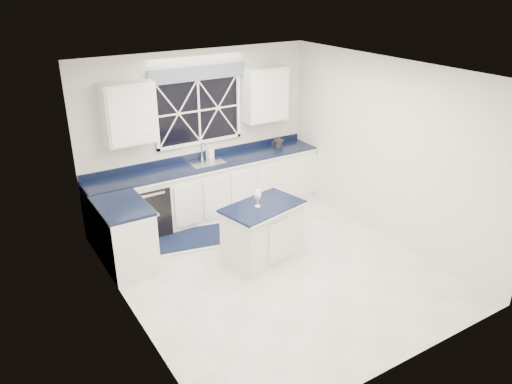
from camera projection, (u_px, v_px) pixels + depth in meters
ground at (274, 268)px, 6.95m from camera, size 4.50×4.50×0.00m
back_wall at (199, 134)px, 8.15m from camera, size 4.00×0.10×2.70m
base_cabinets at (195, 199)px, 7.99m from camera, size 3.99×1.60×0.90m
countertop at (208, 164)px, 8.09m from camera, size 3.98×0.64×0.04m
dishwasher at (146, 208)px, 7.77m from camera, size 0.60×0.58×0.82m
window at (199, 106)px, 7.92m from camera, size 1.65×0.09×1.26m
upper_cabinets at (202, 103)px, 7.80m from camera, size 3.10×0.34×0.90m
faucet at (202, 150)px, 8.17m from camera, size 0.05×0.20×0.30m
island at (263, 232)px, 7.04m from camera, size 1.23×0.89×0.83m
rug at (191, 239)px, 7.69m from camera, size 1.48×1.08×0.02m
kettle at (278, 142)px, 8.80m from camera, size 0.26×0.17×0.18m
wine_glass at (258, 195)px, 6.78m from camera, size 0.10×0.10×0.24m
soap_bottle at (210, 151)px, 8.28m from camera, size 0.12×0.12×0.22m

